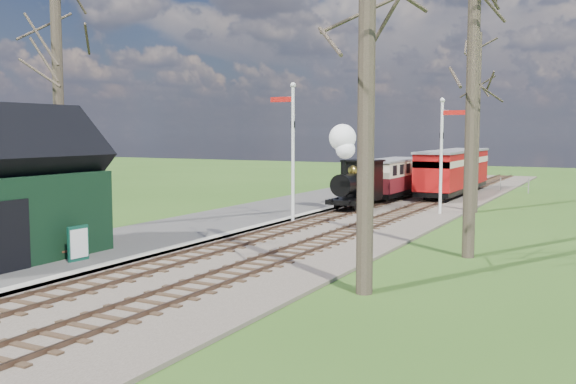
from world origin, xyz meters
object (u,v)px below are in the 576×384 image
(semaphore_near, at_px, (292,142))
(red_carriage_b, at_px, (463,169))
(red_carriage_a, at_px, (443,173))
(person, at_px, (0,246))
(station_shed, at_px, (4,192))
(coach, at_px, (392,176))
(semaphore_far, at_px, (443,147))
(locomotive, at_px, (354,173))
(bench, at_px, (46,248))
(sign_board, at_px, (78,243))

(semaphore_near, xyz_separation_m, red_carriage_b, (3.37, 18.59, -2.01))
(red_carriage_a, height_order, person, red_carriage_a)
(station_shed, relative_size, person, 4.43)
(station_shed, relative_size, semaphore_near, 1.01)
(station_shed, height_order, coach, station_shed)
(semaphore_far, height_order, coach, semaphore_far)
(locomotive, bearing_deg, semaphore_near, -97.85)
(semaphore_far, relative_size, person, 4.02)
(locomotive, relative_size, person, 3.00)
(locomotive, height_order, coach, locomotive)
(red_carriage_b, bearing_deg, semaphore_far, -81.98)
(semaphore_near, xyz_separation_m, locomotive, (0.76, 5.49, -1.65))
(semaphore_far, distance_m, red_carriage_a, 7.52)
(semaphore_far, bearing_deg, bench, -113.38)
(station_shed, height_order, semaphore_far, semaphore_far)
(sign_board, distance_m, bench, 1.01)
(semaphore_near, relative_size, red_carriage_a, 1.12)
(bench, bearing_deg, person, -86.59)
(station_shed, distance_m, red_carriage_a, 26.03)
(red_carriage_b, bearing_deg, locomotive, -101.27)
(person, bearing_deg, locomotive, -2.36)
(red_carriage_b, relative_size, person, 3.91)
(bench, bearing_deg, semaphore_near, 78.12)
(station_shed, xyz_separation_m, person, (1.21, -1.13, -1.36))
(semaphore_far, relative_size, red_carriage_a, 1.03)
(locomotive, xyz_separation_m, person, (-3.07, -18.62, -1.07))
(semaphore_near, distance_m, semaphore_far, 7.91)
(locomotive, distance_m, sign_board, 16.73)
(station_shed, relative_size, locomotive, 1.48)
(semaphore_near, height_order, red_carriage_a, semaphore_near)
(sign_board, bearing_deg, semaphore_far, 68.67)
(locomotive, relative_size, red_carriage_a, 0.77)
(semaphore_near, xyz_separation_m, bench, (-2.41, -11.47, -3.03))
(red_carriage_b, bearing_deg, semaphore_near, -100.27)
(bench, bearing_deg, red_carriage_b, 79.11)
(coach, bearing_deg, locomotive, -90.11)
(red_carriage_a, xyz_separation_m, bench, (-5.78, -24.57, -1.02))
(semaphore_far, distance_m, bench, 19.24)
(semaphore_far, bearing_deg, sign_board, -111.33)
(bench, bearing_deg, locomotive, 79.41)
(semaphore_far, height_order, red_carriage_a, semaphore_far)
(semaphore_far, relative_size, bench, 3.72)
(station_shed, relative_size, semaphore_far, 1.10)
(locomotive, distance_m, bench, 17.31)
(station_shed, height_order, bench, station_shed)
(semaphore_near, distance_m, coach, 11.78)
(sign_board, xyz_separation_m, bench, (-0.90, -0.43, -0.14))
(coach, xyz_separation_m, sign_board, (-2.28, -22.59, -0.72))
(coach, xyz_separation_m, bench, (-3.18, -23.02, -0.85))
(station_shed, height_order, person, station_shed)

